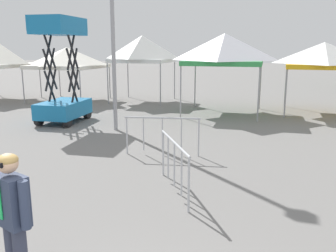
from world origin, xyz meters
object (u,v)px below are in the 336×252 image
canopy_tent_center (67,58)px  light_pole_near_lift (112,1)px  canopy_tent_behind_center (224,49)px  canopy_tent_far_left (324,55)px  crowd_barrier_near_person (174,157)px  canopy_tent_far_right (142,49)px  crowd_barrier_by_lift (162,129)px  person_foreground (13,216)px  scissor_lift (63,92)px

canopy_tent_center → light_pole_near_lift: bearing=-44.9°
light_pole_near_lift → canopy_tent_behind_center: bearing=56.7°
canopy_tent_behind_center → light_pole_near_lift: size_ratio=0.45×
canopy_tent_center → canopy_tent_far_left: bearing=0.9°
light_pole_near_lift → crowd_barrier_near_person: light_pole_near_lift is taller
canopy_tent_behind_center → canopy_tent_far_left: bearing=16.6°
canopy_tent_center → canopy_tent_behind_center: (8.78, -1.03, 0.48)m
canopy_tent_center → crowd_barrier_near_person: canopy_tent_center is taller
crowd_barrier_near_person → canopy_tent_far_left: bearing=72.0°
canopy_tent_far_right → crowd_barrier_by_lift: 10.51m
canopy_tent_far_left → crowd_barrier_near_person: 11.42m
crowd_barrier_near_person → crowd_barrier_by_lift: 2.61m
canopy_tent_far_right → person_foreground: (4.72, -15.32, -1.82)m
canopy_tent_behind_center → scissor_lift: (-5.65, -4.06, -1.63)m
canopy_tent_center → canopy_tent_far_right: (3.95, 1.17, 0.48)m
canopy_tent_behind_center → person_foreground: 13.24m
canopy_tent_center → crowd_barrier_by_lift: canopy_tent_center is taller
light_pole_near_lift → crowd_barrier_by_lift: (2.66, -2.44, -3.71)m
canopy_tent_behind_center → crowd_barrier_near_person: canopy_tent_behind_center is taller
canopy_tent_center → canopy_tent_far_left: size_ratio=1.14×
person_foreground → light_pole_near_lift: bearing=109.3°
canopy_tent_far_left → light_pole_near_lift: size_ratio=0.41×
light_pole_near_lift → canopy_tent_far_left: bearing=39.2°
canopy_tent_center → crowd_barrier_by_lift: size_ratio=1.77×
person_foreground → crowd_barrier_near_person: (0.80, 3.64, -0.28)m
crowd_barrier_near_person → canopy_tent_behind_center: bearing=94.2°
canopy_tent_far_right → canopy_tent_behind_center: canopy_tent_far_right is taller
crowd_barrier_near_person → crowd_barrier_by_lift: bearing=114.8°
person_foreground → crowd_barrier_near_person: 3.74m
canopy_tent_far_right → canopy_tent_far_left: (9.00, -0.96, -0.26)m
crowd_barrier_near_person → canopy_tent_center: bearing=132.0°
canopy_tent_behind_center → scissor_lift: 7.14m
person_foreground → canopy_tent_behind_center: bearing=89.5°
canopy_tent_far_right → canopy_tent_far_left: 9.05m
canopy_tent_far_right → light_pole_near_lift: light_pole_near_lift is taller
scissor_lift → crowd_barrier_by_lift: 6.08m
canopy_tent_far_right → person_foreground: bearing=-72.9°
canopy_tent_far_left → person_foreground: bearing=-106.6°
scissor_lift → crowd_barrier_near_person: 8.35m
canopy_tent_far_right → crowd_barrier_by_lift: bearing=-64.6°
canopy_tent_far_left → person_foreground: size_ratio=1.80×
canopy_tent_far_left → crowd_barrier_near_person: (-3.48, -10.72, -1.84)m
crowd_barrier_near_person → canopy_tent_far_right: bearing=115.3°
canopy_tent_behind_center → scissor_lift: bearing=-144.3°
crowd_barrier_near_person → crowd_barrier_by_lift: same height
light_pole_near_lift → canopy_tent_far_right: bearing=104.4°
person_foreground → crowd_barrier_near_person: bearing=77.6°
canopy_tent_far_left → person_foreground: 15.07m
person_foreground → light_pole_near_lift: light_pole_near_lift is taller
scissor_lift → crowd_barrier_by_lift: scissor_lift is taller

